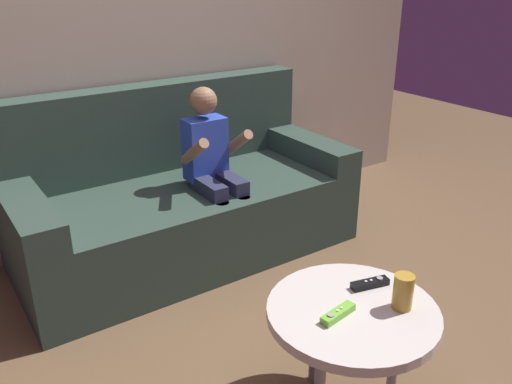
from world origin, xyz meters
The scene contains 8 objects.
ground_plane centered at (0.00, 0.00, 0.00)m, with size 8.35×8.35×0.00m, color brown.
wall_back centered at (0.00, 1.44, 1.25)m, with size 4.17×0.05×2.50m, color #B2A38E.
couch centered at (0.06, 1.06, 0.30)m, with size 1.78×0.80×0.89m.
person_seated_on_couch centered at (0.17, 0.87, 0.53)m, with size 0.30×0.37×0.92m.
coffee_table centered at (-0.01, -0.33, 0.39)m, with size 0.57×0.57×0.43m.
game_remote_lime_near_edge centered at (-0.08, -0.34, 0.45)m, with size 0.14×0.06×0.03m.
game_remote_black_center centered at (0.13, -0.27, 0.45)m, with size 0.14×0.07×0.03m.
soda_can centered at (0.13, -0.42, 0.49)m, with size 0.07×0.07×0.12m, color #B78C2D.
Camera 1 is at (-1.10, -1.36, 1.48)m, focal length 37.48 mm.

